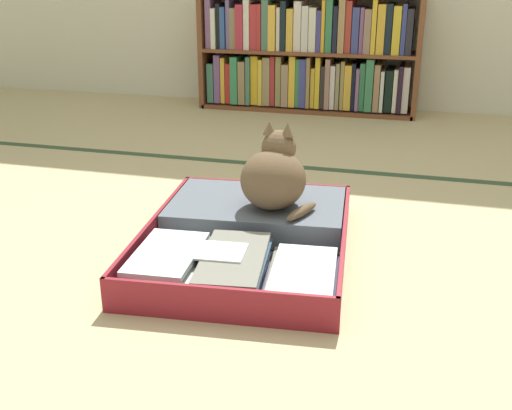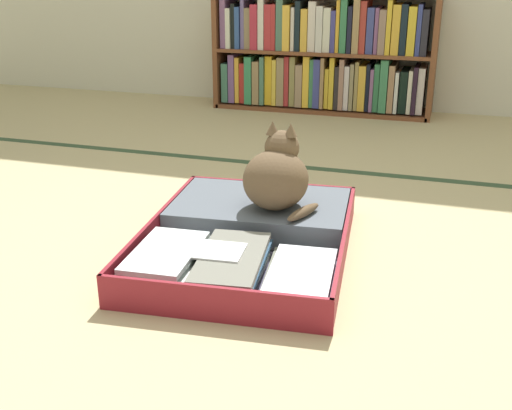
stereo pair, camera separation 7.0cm
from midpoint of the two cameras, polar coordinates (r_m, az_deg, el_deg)
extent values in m
plane|color=tan|center=(1.84, -2.05, -6.57)|extent=(10.00, 10.00, 0.00)
cube|color=#334A30|center=(2.80, 4.34, 3.41)|extent=(4.80, 0.05, 0.00)
cube|color=brown|center=(4.06, -5.02, 14.17)|extent=(0.03, 0.28, 0.72)
cube|color=brown|center=(3.83, 14.19, 13.18)|extent=(0.03, 0.28, 0.72)
cube|color=brown|center=(3.95, 4.17, 8.88)|extent=(1.30, 0.28, 0.02)
cube|color=brown|center=(3.89, 4.31, 13.86)|extent=(1.27, 0.28, 0.02)
cube|color=#3F745F|center=(4.08, -4.22, 11.30)|extent=(0.04, 0.23, 0.24)
cube|color=#735089|center=(4.06, -3.62, 11.67)|extent=(0.04, 0.23, 0.30)
cube|color=gold|center=(4.06, -3.11, 11.56)|extent=(0.03, 0.23, 0.28)
cube|color=red|center=(4.05, -2.63, 11.31)|extent=(0.03, 0.23, 0.25)
cube|color=#348A59|center=(4.02, -2.12, 11.55)|extent=(0.04, 0.23, 0.29)
cube|color=#977B52|center=(4.01, -1.42, 11.34)|extent=(0.04, 0.23, 0.26)
cube|color=#48755E|center=(3.99, -0.87, 11.52)|extent=(0.03, 0.23, 0.29)
cube|color=gold|center=(4.00, -0.27, 11.57)|extent=(0.04, 0.23, 0.30)
cube|color=gold|center=(3.98, 0.24, 11.39)|extent=(0.03, 0.23, 0.28)
cube|color=#96815A|center=(3.97, 0.80, 11.47)|extent=(0.04, 0.23, 0.29)
cube|color=#AD2F31|center=(3.97, 1.36, 11.50)|extent=(0.03, 0.23, 0.30)
cube|color=#8F864E|center=(3.96, 1.87, 11.48)|extent=(0.03, 0.23, 0.30)
cube|color=#9C8061|center=(3.95, 2.46, 11.10)|extent=(0.04, 0.23, 0.25)
cube|color=yellow|center=(3.94, 3.11, 11.44)|extent=(0.04, 0.23, 0.31)
cube|color=#3F8354|center=(3.94, 3.59, 11.32)|extent=(0.02, 0.23, 0.29)
cube|color=#3B438F|center=(3.93, 4.06, 11.29)|extent=(0.04, 0.23, 0.29)
cube|color=#987850|center=(3.91, 4.54, 11.31)|extent=(0.02, 0.23, 0.30)
cube|color=gold|center=(3.92, 4.95, 10.87)|extent=(0.02, 0.23, 0.24)
cube|color=gold|center=(3.91, 5.39, 11.30)|extent=(0.03, 0.23, 0.31)
cube|color=#282525|center=(3.90, 5.84, 10.90)|extent=(0.03, 0.23, 0.25)
cube|color=#9B7260|center=(3.89, 6.25, 11.18)|extent=(0.03, 0.23, 0.30)
cube|color=silver|center=(3.90, 6.71, 10.89)|extent=(0.03, 0.23, 0.26)
cube|color=#8C805B|center=(3.89, 7.16, 10.95)|extent=(0.02, 0.23, 0.27)
cube|color=#99854C|center=(3.89, 7.58, 11.03)|extent=(0.02, 0.23, 0.29)
cube|color=gold|center=(3.89, 8.06, 10.83)|extent=(0.04, 0.23, 0.27)
cube|color=black|center=(3.89, 8.58, 10.88)|extent=(0.02, 0.23, 0.28)
cube|color=slate|center=(3.87, 8.91, 10.64)|extent=(0.02, 0.23, 0.25)
cube|color=#34794C|center=(3.88, 9.33, 10.85)|extent=(0.03, 0.23, 0.28)
cube|color=#3A7E54|center=(3.86, 9.95, 10.96)|extent=(0.04, 0.23, 0.31)
cube|color=#9F7755|center=(3.86, 10.59, 10.70)|extent=(0.03, 0.23, 0.27)
cube|color=silver|center=(3.86, 11.05, 10.39)|extent=(0.02, 0.23, 0.24)
cube|color=black|center=(3.87, 11.63, 10.41)|extent=(0.04, 0.23, 0.24)
cube|color=silver|center=(3.87, 12.20, 10.40)|extent=(0.02, 0.23, 0.25)
cube|color=black|center=(3.85, 12.61, 10.50)|extent=(0.02, 0.23, 0.27)
cube|color=silver|center=(3.86, 13.12, 10.45)|extent=(0.04, 0.23, 0.27)
cube|color=slate|center=(4.03, -4.43, 16.44)|extent=(0.03, 0.23, 0.31)
cube|color=silver|center=(4.02, -3.98, 15.95)|extent=(0.03, 0.23, 0.24)
cube|color=black|center=(4.02, -3.52, 16.15)|extent=(0.02, 0.23, 0.26)
cube|color=#325394|center=(4.00, -3.14, 16.00)|extent=(0.03, 0.23, 0.25)
cube|color=slate|center=(4.00, -2.66, 16.34)|extent=(0.02, 0.23, 0.29)
cube|color=#8D7C56|center=(4.00, -2.22, 15.97)|extent=(0.04, 0.23, 0.24)
cube|color=#B62C3D|center=(3.96, -1.64, 16.10)|extent=(0.04, 0.23, 0.26)
cube|color=silver|center=(3.96, -0.99, 16.41)|extent=(0.04, 0.23, 0.31)
cube|color=#B72F34|center=(3.96, -0.37, 16.10)|extent=(0.04, 0.23, 0.26)
cube|color=#B32F30|center=(3.94, 0.13, 16.10)|extent=(0.03, 0.23, 0.27)
cube|color=#4B7360|center=(3.93, 0.68, 16.33)|extent=(0.04, 0.23, 0.30)
cube|color=yellow|center=(3.91, 1.29, 16.03)|extent=(0.04, 0.23, 0.26)
cube|color=silver|center=(3.92, 1.87, 15.93)|extent=(0.02, 0.23, 0.25)
cube|color=black|center=(3.90, 2.31, 16.18)|extent=(0.03, 0.23, 0.29)
cube|color=gold|center=(3.89, 2.89, 15.84)|extent=(0.04, 0.23, 0.24)
cube|color=silver|center=(3.89, 3.59, 16.13)|extent=(0.04, 0.23, 0.28)
cube|color=silver|center=(3.87, 4.26, 15.91)|extent=(0.04, 0.23, 0.26)
cube|color=silver|center=(3.88, 4.93, 15.83)|extent=(0.04, 0.23, 0.25)
cube|color=#3E3D85|center=(3.87, 5.48, 15.69)|extent=(0.03, 0.23, 0.24)
cube|color=gold|center=(3.87, 5.90, 16.10)|extent=(0.02, 0.23, 0.29)
cube|color=#34784C|center=(3.85, 6.41, 16.11)|extent=(0.04, 0.23, 0.30)
cube|color=black|center=(3.84, 6.95, 15.79)|extent=(0.02, 0.23, 0.26)
cube|color=#A18252|center=(3.84, 7.51, 16.07)|extent=(0.04, 0.23, 0.30)
cube|color=#AB382F|center=(3.84, 8.12, 15.96)|extent=(0.04, 0.23, 0.29)
cube|color=#3B4586|center=(3.84, 8.75, 15.66)|extent=(0.04, 0.23, 0.26)
cube|color=#7F5081|center=(3.84, 9.30, 15.62)|extent=(0.02, 0.23, 0.26)
cube|color=#8D715E|center=(3.82, 9.79, 15.51)|extent=(0.04, 0.23, 0.25)
cube|color=gold|center=(3.81, 10.36, 15.85)|extent=(0.03, 0.23, 0.30)
cube|color=gold|center=(3.82, 10.97, 15.64)|extent=(0.04, 0.23, 0.28)
cube|color=black|center=(3.82, 11.64, 15.61)|extent=(0.04, 0.23, 0.28)
cube|color=gold|center=(3.81, 12.32, 15.47)|extent=(0.04, 0.23, 0.27)
cube|color=navy|center=(3.81, 12.93, 15.51)|extent=(0.02, 0.23, 0.28)
cube|color=#25242E|center=(3.81, 13.43, 15.27)|extent=(0.04, 0.23, 0.25)
cube|color=maroon|center=(1.79, -3.22, -7.15)|extent=(0.65, 0.47, 0.01)
cube|color=maroon|center=(1.60, -4.84, -9.13)|extent=(0.62, 0.07, 0.10)
cube|color=maroon|center=(1.86, -12.44, -5.04)|extent=(0.05, 0.41, 0.10)
cube|color=maroon|center=(1.74, 6.62, -6.62)|extent=(0.05, 0.41, 0.10)
cube|color=#4C485F|center=(1.79, -3.22, -6.87)|extent=(0.63, 0.45, 0.01)
cube|color=maroon|center=(2.16, -0.81, -1.98)|extent=(0.65, 0.47, 0.01)
cube|color=maroon|center=(2.33, 0.07, 0.97)|extent=(0.62, 0.07, 0.10)
cube|color=maroon|center=(2.21, -8.56, -0.38)|extent=(0.05, 0.41, 0.10)
cube|color=maroon|center=(2.11, 7.30, -1.39)|extent=(0.05, 0.41, 0.10)
cube|color=#4C485F|center=(2.15, -0.82, -1.73)|extent=(0.63, 0.45, 0.01)
cylinder|color=black|center=(1.97, -1.91, -4.01)|extent=(0.60, 0.07, 0.02)
cube|color=silver|center=(1.82, -8.97, -6.00)|extent=(0.21, 0.37, 0.02)
cube|color=silver|center=(1.82, -8.95, -5.25)|extent=(0.21, 0.37, 0.02)
cube|color=slate|center=(1.81, -9.21, -4.86)|extent=(0.19, 0.31, 0.02)
cube|color=silver|center=(1.80, -9.32, -4.42)|extent=(0.20, 0.31, 0.02)
cube|color=silver|center=(1.77, -3.50, -6.64)|extent=(0.19, 0.33, 0.02)
cube|color=silver|center=(1.78, -3.47, -5.92)|extent=(0.22, 0.35, 0.02)
cube|color=navy|center=(1.77, -3.14, -5.49)|extent=(0.21, 0.36, 0.01)
cube|color=slate|center=(1.76, -3.25, -4.94)|extent=(0.22, 0.37, 0.02)
cube|color=gray|center=(1.75, 2.86, -7.04)|extent=(0.19, 0.31, 0.01)
cube|color=slate|center=(1.75, 2.84, -6.67)|extent=(0.22, 0.38, 0.01)
cube|color=silver|center=(1.74, 3.18, -6.28)|extent=(0.21, 0.35, 0.02)
cube|color=white|center=(1.79, -4.93, -4.24)|extent=(0.19, 0.14, 0.01)
cube|color=slate|center=(2.14, -0.82, -0.73)|extent=(0.62, 0.44, 0.09)
cylinder|color=black|center=(2.35, -4.07, 1.11)|extent=(0.02, 0.02, 0.09)
cylinder|color=black|center=(2.29, 4.21, 0.62)|extent=(0.02, 0.02, 0.09)
cube|color=white|center=(1.63, -7.15, -8.94)|extent=(0.03, 0.00, 0.02)
cube|color=#398838|center=(1.66, -11.35, -8.08)|extent=(0.03, 0.00, 0.02)
ellipsoid|color=brown|center=(2.03, 0.60, 2.33)|extent=(0.24, 0.25, 0.20)
ellipsoid|color=brown|center=(2.10, 1.20, 1.71)|extent=(0.16, 0.10, 0.11)
sphere|color=brown|center=(2.05, 1.12, 5.29)|extent=(0.11, 0.11, 0.11)
cone|color=brown|center=(2.01, 1.92, 6.94)|extent=(0.04, 0.04, 0.04)
cone|color=brown|center=(2.03, 0.24, 7.10)|extent=(0.04, 0.04, 0.04)
sphere|color=gold|center=(2.08, 2.12, 5.75)|extent=(0.02, 0.02, 0.02)
sphere|color=gold|center=(2.09, 1.04, 5.86)|extent=(0.02, 0.02, 0.02)
ellipsoid|color=brown|center=(1.99, 3.20, -0.59)|extent=(0.09, 0.17, 0.03)
camera|label=1|loc=(0.04, -91.09, -0.43)|focal=43.62mm
camera|label=2|loc=(0.04, 88.91, 0.43)|focal=43.62mm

